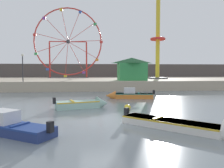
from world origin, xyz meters
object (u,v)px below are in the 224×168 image
at_px(motorboat_white_red_stripe, 192,127).
at_px(ferris_wheel_red_frame, 68,43).
at_px(motorboat_seafoam, 85,104).
at_px(motorboat_orange_hull, 127,95).
at_px(promenade_lamp_near, 23,63).
at_px(carnival_booth_green_kiosk, 132,69).
at_px(mooring_buoy_orange, 127,107).
at_px(drop_tower_yellow_tower, 158,42).

distance_m(motorboat_white_red_stripe, ferris_wheel_red_frame, 36.70).
xyz_separation_m(motorboat_white_red_stripe, ferris_wheel_red_frame, (-8.53, 34.81, 7.90)).
relative_size(motorboat_white_red_stripe, motorboat_seafoam, 1.23).
xyz_separation_m(motorboat_orange_hull, promenade_lamp_near, (-12.27, 8.18, 3.36)).
bearing_deg(carnival_booth_green_kiosk, promenade_lamp_near, -169.82).
distance_m(motorboat_white_red_stripe, promenade_lamp_near, 24.59).
bearing_deg(promenade_lamp_near, mooring_buoy_orange, -53.45).
distance_m(motorboat_orange_hull, promenade_lamp_near, 15.13).
distance_m(ferris_wheel_red_frame, drop_tower_yellow_tower, 16.98).
xyz_separation_m(motorboat_seafoam, promenade_lamp_near, (-8.19, 13.50, 3.41)).
xyz_separation_m(promenade_lamp_near, mooring_buoy_orange, (11.10, -14.97, -3.48)).
relative_size(motorboat_white_red_stripe, motorboat_orange_hull, 1.04).
bearing_deg(ferris_wheel_red_frame, motorboat_orange_hull, -71.01).
xyz_separation_m(ferris_wheel_red_frame, drop_tower_yellow_tower, (15.94, -5.84, -0.41)).
height_order(motorboat_orange_hull, carnival_booth_green_kiosk, carnival_booth_green_kiosk).
height_order(drop_tower_yellow_tower, mooring_buoy_orange, drop_tower_yellow_tower).
xyz_separation_m(motorboat_seafoam, carnival_booth_green_kiosk, (6.59, 16.00, 2.75)).
height_order(motorboat_orange_hull, mooring_buoy_orange, motorboat_orange_hull).
relative_size(carnival_booth_green_kiosk, mooring_buoy_orange, 10.05).
bearing_deg(carnival_booth_green_kiosk, motorboat_seafoam, -111.79).
bearing_deg(motorboat_orange_hull, carnival_booth_green_kiosk, -94.26).
height_order(motorboat_orange_hull, ferris_wheel_red_frame, ferris_wheel_red_frame).
relative_size(drop_tower_yellow_tower, promenade_lamp_near, 4.12).
relative_size(motorboat_white_red_stripe, mooring_buoy_orange, 11.57).
bearing_deg(promenade_lamp_near, motorboat_seafoam, -58.77).
distance_m(motorboat_seafoam, motorboat_orange_hull, 6.71).
height_order(motorboat_white_red_stripe, drop_tower_yellow_tower, drop_tower_yellow_tower).
height_order(motorboat_seafoam, promenade_lamp_near, promenade_lamp_near).
xyz_separation_m(motorboat_seafoam, drop_tower_yellow_tower, (12.29, 21.94, 7.42)).
relative_size(motorboat_white_red_stripe, carnival_booth_green_kiosk, 1.15).
relative_size(motorboat_orange_hull, mooring_buoy_orange, 11.08).
distance_m(motorboat_seafoam, carnival_booth_green_kiosk, 17.52).
xyz_separation_m(ferris_wheel_red_frame, carnival_booth_green_kiosk, (10.23, -11.78, -5.07)).
bearing_deg(carnival_booth_green_kiosk, drop_tower_yellow_tower, 46.74).
xyz_separation_m(ferris_wheel_red_frame, promenade_lamp_near, (-4.54, -14.28, -4.41)).
xyz_separation_m(motorboat_orange_hull, carnival_booth_green_kiosk, (2.51, 10.68, 2.70)).
distance_m(ferris_wheel_red_frame, carnival_booth_green_kiosk, 16.41).
relative_size(motorboat_seafoam, ferris_wheel_red_frame, 0.31).
xyz_separation_m(drop_tower_yellow_tower, promenade_lamp_near, (-20.48, -8.43, -4.01)).
distance_m(motorboat_white_red_stripe, motorboat_orange_hull, 12.38).
bearing_deg(mooring_buoy_orange, motorboat_orange_hull, 80.22).
relative_size(motorboat_orange_hull, carnival_booth_green_kiosk, 1.10).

